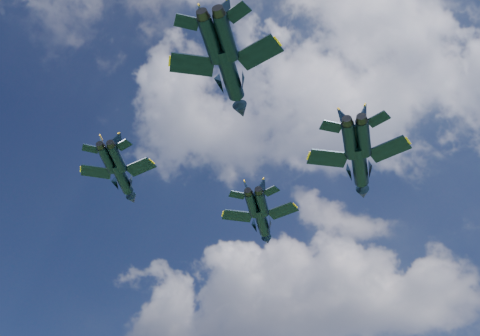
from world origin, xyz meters
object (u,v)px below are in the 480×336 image
jet_lead (262,222)px  jet_slot (231,76)px  jet_right (360,167)px  jet_left (123,179)px

jet_lead → jet_slot: 30.48m
jet_lead → jet_right: 19.90m
jet_right → jet_slot: 22.92m
jet_lead → jet_slot: (3.72, -30.25, -0.44)m
jet_left → jet_right: 33.30m
jet_lead → jet_left: 22.84m
jet_right → jet_slot: jet_slot is taller
jet_left → jet_slot: (20.30, -14.55, -0.35)m
jet_lead → jet_left: bearing=-141.4°
jet_lead → jet_slot: jet_lead is taller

